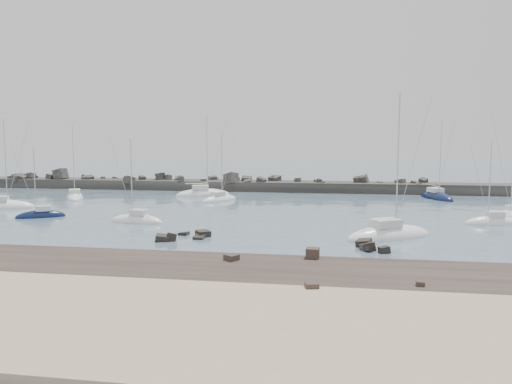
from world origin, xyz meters
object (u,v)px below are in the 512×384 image
at_px(sailboat_6, 389,236).
at_px(sailboat_1, 75,198).
at_px(sailboat_0, 2,207).
at_px(sailboat_8, 492,223).
at_px(sailboat_3, 219,200).
at_px(sailboat_4, 203,195).
at_px(sailboat_2, 41,216).
at_px(sailboat_7, 436,198).
at_px(sailboat_5, 137,221).

bearing_deg(sailboat_6, sailboat_1, 151.93).
bearing_deg(sailboat_0, sailboat_6, -13.91).
bearing_deg(sailboat_8, sailboat_3, 155.82).
relative_size(sailboat_4, sailboat_6, 0.97).
relative_size(sailboat_2, sailboat_7, 0.67).
height_order(sailboat_0, sailboat_3, sailboat_0).
bearing_deg(sailboat_6, sailboat_8, 38.89).
bearing_deg(sailboat_5, sailboat_7, 37.43).
xyz_separation_m(sailboat_3, sailboat_8, (36.53, -16.40, 0.01)).
bearing_deg(sailboat_2, sailboat_3, 47.78).
height_order(sailboat_0, sailboat_5, sailboat_0).
relative_size(sailboat_0, sailboat_5, 1.28).
bearing_deg(sailboat_8, sailboat_7, 93.65).
relative_size(sailboat_1, sailboat_8, 1.29).
relative_size(sailboat_7, sailboat_8, 1.38).
relative_size(sailboat_1, sailboat_2, 1.40).
relative_size(sailboat_0, sailboat_2, 1.43).
height_order(sailboat_4, sailboat_8, sailboat_4).
bearing_deg(sailboat_0, sailboat_8, -2.40).
relative_size(sailboat_1, sailboat_7, 0.94).
bearing_deg(sailboat_2, sailboat_4, 62.53).
bearing_deg(sailboat_3, sailboat_1, -177.97).
bearing_deg(sailboat_4, sailboat_6, -49.44).
xyz_separation_m(sailboat_7, sailboat_8, (1.58, -24.86, -0.01)).
xyz_separation_m(sailboat_2, sailboat_8, (54.89, 3.84, -0.00)).
bearing_deg(sailboat_6, sailboat_5, 170.75).
xyz_separation_m(sailboat_4, sailboat_7, (39.43, 2.01, -0.00)).
height_order(sailboat_6, sailboat_8, sailboat_6).
bearing_deg(sailboat_1, sailboat_4, 20.08).
distance_m(sailboat_6, sailboat_8, 16.31).
bearing_deg(sailboat_7, sailboat_1, -171.09).
relative_size(sailboat_2, sailboat_5, 0.89).
bearing_deg(sailboat_8, sailboat_1, 165.72).
xyz_separation_m(sailboat_2, sailboat_4, (13.87, 26.68, 0.01)).
bearing_deg(sailboat_4, sailboat_0, -140.04).
distance_m(sailboat_1, sailboat_8, 62.98).
xyz_separation_m(sailboat_1, sailboat_2, (6.14, -19.37, 0.01)).
distance_m(sailboat_2, sailboat_8, 55.02).
height_order(sailboat_7, sailboat_8, sailboat_7).
bearing_deg(sailboat_5, sailboat_1, 133.01).
bearing_deg(sailboat_4, sailboat_5, -90.66).
bearing_deg(sailboat_2, sailboat_1, 107.60).
relative_size(sailboat_0, sailboat_1, 1.02).
height_order(sailboat_2, sailboat_5, sailboat_5).
height_order(sailboat_5, sailboat_7, sailboat_7).
distance_m(sailboat_0, sailboat_4, 31.34).
bearing_deg(sailboat_3, sailboat_4, 124.86).
relative_size(sailboat_5, sailboat_8, 1.04).
bearing_deg(sailboat_3, sailboat_6, -48.19).
bearing_deg(sailboat_7, sailboat_4, -177.09).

